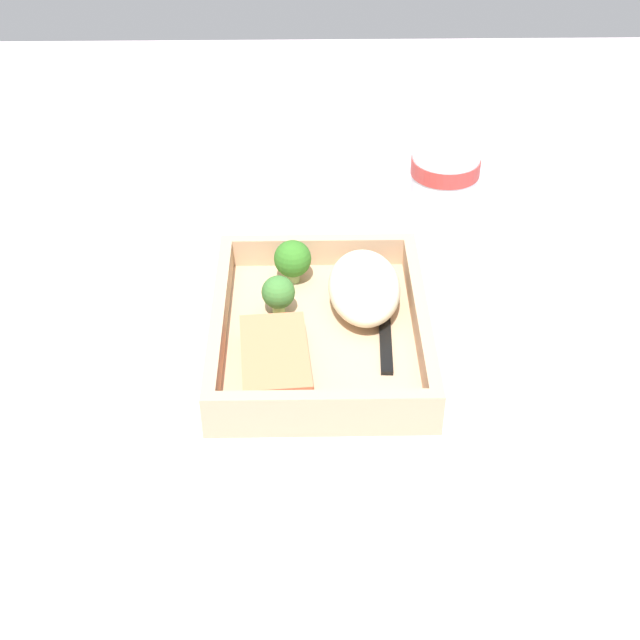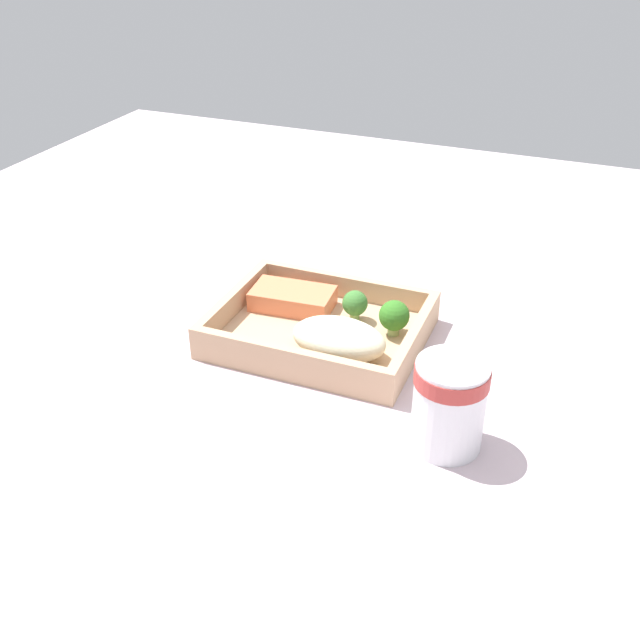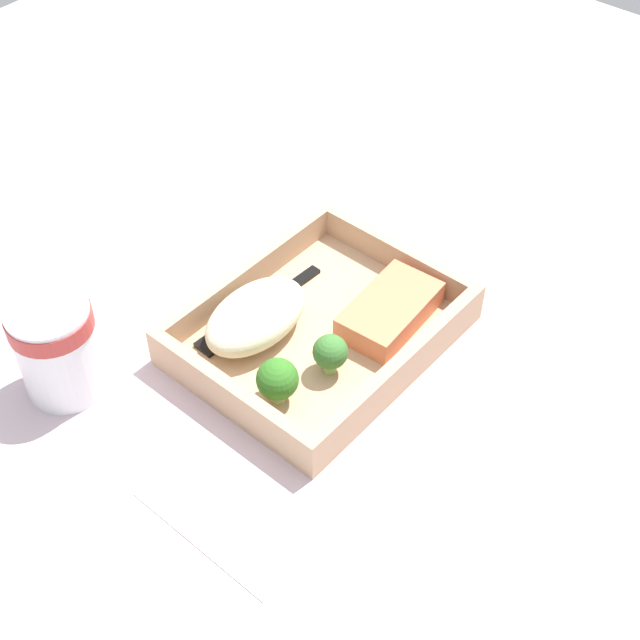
% 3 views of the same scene
% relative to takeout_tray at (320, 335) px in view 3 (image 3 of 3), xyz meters
% --- Properties ---
extents(ground_plane, '(1.60, 1.60, 0.02)m').
position_rel_takeout_tray_xyz_m(ground_plane, '(0.00, 0.00, -0.02)').
color(ground_plane, '#C3ADB6').
extents(takeout_tray, '(0.25, 0.20, 0.01)m').
position_rel_takeout_tray_xyz_m(takeout_tray, '(0.00, 0.00, 0.00)').
color(takeout_tray, tan).
rests_on(takeout_tray, ground_plane).
extents(tray_rim, '(0.25, 0.20, 0.03)m').
position_rel_takeout_tray_xyz_m(tray_rim, '(0.00, 0.00, 0.02)').
color(tray_rim, tan).
rests_on(tray_rim, takeout_tray).
extents(salmon_fillet, '(0.11, 0.07, 0.03)m').
position_rel_takeout_tray_xyz_m(salmon_fillet, '(-0.05, 0.04, 0.02)').
color(salmon_fillet, '#E4784F').
rests_on(salmon_fillet, takeout_tray).
extents(mashed_potatoes, '(0.11, 0.07, 0.05)m').
position_rel_takeout_tray_xyz_m(mashed_potatoes, '(0.04, -0.04, 0.03)').
color(mashed_potatoes, '#EEE7C0').
rests_on(mashed_potatoes, takeout_tray).
extents(broccoli_floret_1, '(0.04, 0.04, 0.04)m').
position_rel_takeout_tray_xyz_m(broccoli_floret_1, '(0.09, 0.03, 0.03)').
color(broccoli_floret_1, '#88A362').
rests_on(broccoli_floret_1, takeout_tray).
extents(broccoli_floret_2, '(0.03, 0.03, 0.04)m').
position_rel_takeout_tray_xyz_m(broccoli_floret_2, '(0.03, 0.04, 0.03)').
color(broccoli_floret_2, '#86AE5D').
rests_on(broccoli_floret_2, takeout_tray).
extents(fork, '(0.16, 0.02, 0.00)m').
position_rel_takeout_tray_xyz_m(fork, '(0.02, -0.06, 0.01)').
color(fork, black).
rests_on(fork, takeout_tray).
extents(paper_cup, '(0.07, 0.07, 0.10)m').
position_rel_takeout_tray_xyz_m(paper_cup, '(0.19, -0.14, 0.05)').
color(paper_cup, white).
rests_on(paper_cup, ground_plane).
extents(receipt_slip, '(0.07, 0.15, 0.00)m').
position_rel_takeout_tray_xyz_m(receipt_slip, '(0.19, 0.07, -0.00)').
color(receipt_slip, white).
rests_on(receipt_slip, ground_plane).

